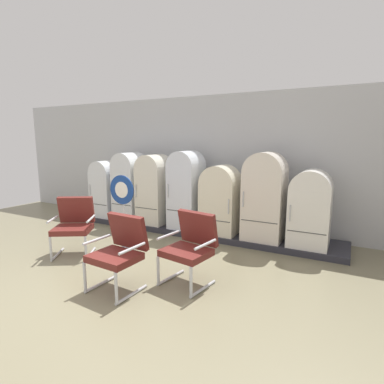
{
  "coord_description": "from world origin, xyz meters",
  "views": [
    {
      "loc": [
        2.92,
        -2.66,
        1.97
      ],
      "look_at": [
        0.07,
        2.75,
        0.92
      ],
      "focal_mm": 28.62,
      "sensor_mm": 36.0,
      "label": 1
    }
  ],
  "objects_px": {
    "refrigerator_0": "(107,187)",
    "armchair_left": "(74,223)",
    "refrigerator_5": "(265,194)",
    "armchair_right": "(190,244)",
    "refrigerator_6": "(310,207)",
    "refrigerator_3": "(186,187)",
    "armchair_center": "(120,248)",
    "sign_stand": "(123,213)",
    "refrigerator_4": "(220,198)",
    "refrigerator_2": "(154,187)",
    "refrigerator_1": "(130,184)"
  },
  "relations": [
    {
      "from": "refrigerator_0",
      "to": "armchair_left",
      "type": "relative_size",
      "value": 1.38
    },
    {
      "from": "refrigerator_5",
      "to": "armchair_right",
      "type": "xyz_separation_m",
      "value": [
        -0.48,
        -2.03,
        -0.43
      ]
    },
    {
      "from": "refrigerator_6",
      "to": "refrigerator_3",
      "type": "bearing_deg",
      "value": 179.67
    },
    {
      "from": "refrigerator_0",
      "to": "refrigerator_6",
      "type": "height_order",
      "value": "refrigerator_0"
    },
    {
      "from": "armchair_right",
      "to": "armchair_center",
      "type": "height_order",
      "value": "same"
    },
    {
      "from": "armchair_left",
      "to": "armchair_right",
      "type": "bearing_deg",
      "value": -0.86
    },
    {
      "from": "armchair_right",
      "to": "sign_stand",
      "type": "xyz_separation_m",
      "value": [
        -1.62,
        0.52,
        0.15
      ]
    },
    {
      "from": "refrigerator_0",
      "to": "armchair_right",
      "type": "height_order",
      "value": "refrigerator_0"
    },
    {
      "from": "refrigerator_5",
      "to": "armchair_center",
      "type": "xyz_separation_m",
      "value": [
        -1.23,
        -2.61,
        -0.43
      ]
    },
    {
      "from": "refrigerator_0",
      "to": "refrigerator_3",
      "type": "distance_m",
      "value": 2.22
    },
    {
      "from": "refrigerator_4",
      "to": "armchair_right",
      "type": "xyz_separation_m",
      "value": [
        0.39,
        -1.99,
        -0.27
      ]
    },
    {
      "from": "refrigerator_0",
      "to": "refrigerator_5",
      "type": "height_order",
      "value": "refrigerator_5"
    },
    {
      "from": "refrigerator_4",
      "to": "refrigerator_6",
      "type": "distance_m",
      "value": 1.68
    },
    {
      "from": "refrigerator_6",
      "to": "armchair_right",
      "type": "relative_size",
      "value": 1.37
    },
    {
      "from": "armchair_left",
      "to": "sign_stand",
      "type": "xyz_separation_m",
      "value": [
        0.69,
        0.49,
        0.15
      ]
    },
    {
      "from": "armchair_right",
      "to": "refrigerator_4",
      "type": "bearing_deg",
      "value": 101.03
    },
    {
      "from": "refrigerator_2",
      "to": "refrigerator_6",
      "type": "relative_size",
      "value": 1.14
    },
    {
      "from": "refrigerator_6",
      "to": "refrigerator_2",
      "type": "bearing_deg",
      "value": 179.98
    },
    {
      "from": "refrigerator_3",
      "to": "armchair_left",
      "type": "height_order",
      "value": "refrigerator_3"
    },
    {
      "from": "armchair_left",
      "to": "armchair_center",
      "type": "relative_size",
      "value": 1.0
    },
    {
      "from": "armchair_center",
      "to": "refrigerator_6",
      "type": "bearing_deg",
      "value": 51.91
    },
    {
      "from": "refrigerator_2",
      "to": "armchair_right",
      "type": "bearing_deg",
      "value": -45.39
    },
    {
      "from": "armchair_left",
      "to": "sign_stand",
      "type": "distance_m",
      "value": 0.85
    },
    {
      "from": "armchair_right",
      "to": "armchair_center",
      "type": "distance_m",
      "value": 0.95
    },
    {
      "from": "sign_stand",
      "to": "refrigerator_2",
      "type": "bearing_deg",
      "value": 104.0
    },
    {
      "from": "refrigerator_1",
      "to": "refrigerator_3",
      "type": "height_order",
      "value": "refrigerator_3"
    },
    {
      "from": "refrigerator_4",
      "to": "armchair_left",
      "type": "xyz_separation_m",
      "value": [
        -1.92,
        -1.96,
        -0.27
      ]
    },
    {
      "from": "refrigerator_1",
      "to": "armchair_center",
      "type": "xyz_separation_m",
      "value": [
        1.94,
        -2.61,
        -0.39
      ]
    },
    {
      "from": "refrigerator_3",
      "to": "refrigerator_4",
      "type": "distance_m",
      "value": 0.81
    },
    {
      "from": "refrigerator_6",
      "to": "armchair_right",
      "type": "xyz_separation_m",
      "value": [
        -1.29,
        -2.02,
        -0.27
      ]
    },
    {
      "from": "refrigerator_0",
      "to": "refrigerator_3",
      "type": "bearing_deg",
      "value": 0.14
    },
    {
      "from": "refrigerator_0",
      "to": "refrigerator_1",
      "type": "bearing_deg",
      "value": -0.22
    },
    {
      "from": "armchair_center",
      "to": "refrigerator_1",
      "type": "bearing_deg",
      "value": 126.52
    },
    {
      "from": "armchair_center",
      "to": "sign_stand",
      "type": "height_order",
      "value": "sign_stand"
    },
    {
      "from": "refrigerator_5",
      "to": "armchair_center",
      "type": "height_order",
      "value": "refrigerator_5"
    },
    {
      "from": "refrigerator_4",
      "to": "refrigerator_6",
      "type": "xyz_separation_m",
      "value": [
        1.68,
        0.03,
        -0.01
      ]
    },
    {
      "from": "refrigerator_1",
      "to": "refrigerator_6",
      "type": "relative_size",
      "value": 1.16
    },
    {
      "from": "refrigerator_3",
      "to": "refrigerator_2",
      "type": "bearing_deg",
      "value": -179.06
    },
    {
      "from": "refrigerator_2",
      "to": "sign_stand",
      "type": "height_order",
      "value": "refrigerator_2"
    },
    {
      "from": "sign_stand",
      "to": "refrigerator_3",
      "type": "bearing_deg",
      "value": 73.87
    },
    {
      "from": "armchair_right",
      "to": "armchair_center",
      "type": "bearing_deg",
      "value": -142.06
    },
    {
      "from": "armchair_center",
      "to": "sign_stand",
      "type": "xyz_separation_m",
      "value": [
        -0.87,
        1.11,
        0.15
      ]
    },
    {
      "from": "refrigerator_2",
      "to": "armchair_left",
      "type": "relative_size",
      "value": 1.56
    },
    {
      "from": "refrigerator_3",
      "to": "refrigerator_5",
      "type": "distance_m",
      "value": 1.67
    },
    {
      "from": "refrigerator_3",
      "to": "sign_stand",
      "type": "xyz_separation_m",
      "value": [
        -0.44,
        -1.51,
        -0.28
      ]
    },
    {
      "from": "refrigerator_0",
      "to": "armchair_center",
      "type": "distance_m",
      "value": 3.73
    },
    {
      "from": "refrigerator_0",
      "to": "sign_stand",
      "type": "height_order",
      "value": "refrigerator_0"
    },
    {
      "from": "refrigerator_6",
      "to": "sign_stand",
      "type": "distance_m",
      "value": 3.28
    },
    {
      "from": "refrigerator_1",
      "to": "refrigerator_5",
      "type": "relative_size",
      "value": 0.96
    },
    {
      "from": "refrigerator_0",
      "to": "refrigerator_5",
      "type": "xyz_separation_m",
      "value": [
        3.88,
        -0.0,
        0.15
      ]
    }
  ]
}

